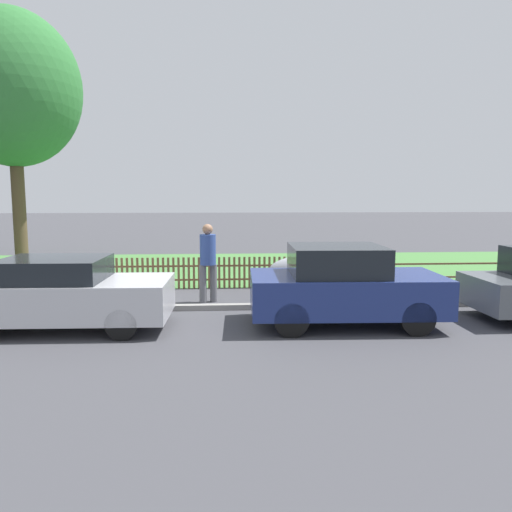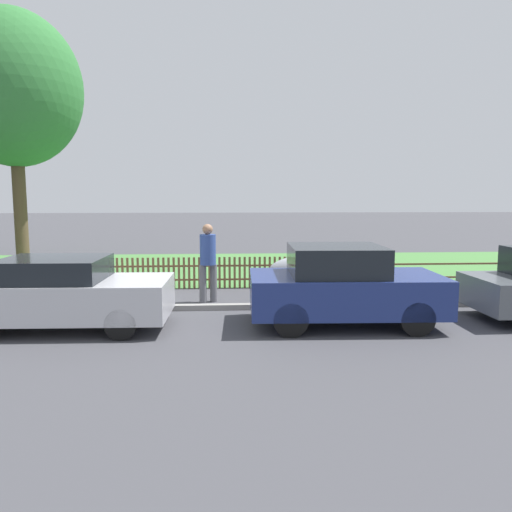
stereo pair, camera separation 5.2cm
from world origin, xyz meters
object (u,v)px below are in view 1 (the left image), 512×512
Objects in this scene: tree_mid_park at (12,89)px; pedestrian_near_fence at (208,258)px; parked_car_red_compact at (343,285)px; parked_car_navy_estate at (64,293)px; covered_motorcycle at (304,272)px.

tree_mid_park is 4.49× the size of pedestrian_near_fence.
tree_mid_park is 9.53m from pedestrian_near_fence.
tree_mid_park reaches higher than pedestrian_near_fence.
parked_car_red_compact is 0.45× the size of tree_mid_park.
parked_car_navy_estate is 9.78m from tree_mid_park.
tree_mid_park is at bearing 117.72° from parked_car_navy_estate.
parked_car_navy_estate is 1.05× the size of parked_car_red_compact.
parked_car_red_compact is at bearing -79.56° from covered_motorcycle.
parked_car_navy_estate is 0.47× the size of tree_mid_park.
parked_car_navy_estate is 3.49m from pedestrian_near_fence.
covered_motorcycle is (5.01, 2.52, -0.04)m from parked_car_navy_estate.
pedestrian_near_fence is at bearing 142.46° from parked_car_red_compact.
covered_motorcycle is 0.23× the size of tree_mid_park.
covered_motorcycle is (-0.38, 2.53, -0.13)m from parked_car_red_compact.
tree_mid_park is (-3.68, 7.42, 5.20)m from parked_car_navy_estate.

